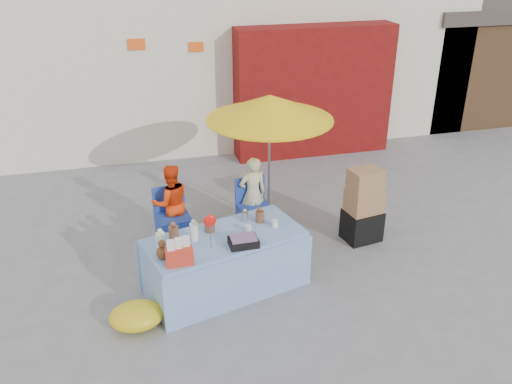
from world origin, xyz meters
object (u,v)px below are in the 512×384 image
object	(u,v)px
market_table	(225,262)
chair_left	(174,227)
umbrella	(270,108)
box_stack	(363,208)
chair_right	(255,217)
vendor_beige	(253,194)
vendor_orange	(171,203)

from	to	relation	value
market_table	chair_left	xyz separation A→B (m)	(-0.51, 1.32, -0.15)
umbrella	box_stack	distance (m)	2.03
umbrella	box_stack	bearing A→B (deg)	-36.67
market_table	chair_right	xyz separation A→B (m)	(0.74, 1.32, -0.15)
market_table	vendor_beige	world-z (taller)	market_table
chair_right	box_stack	xyz separation A→B (m)	(1.51, -0.61, 0.28)
vendor_orange	vendor_beige	bearing A→B (deg)	172.58
vendor_beige	box_stack	xyz separation A→B (m)	(1.51, -0.75, -0.06)
chair_left	market_table	bearing A→B (deg)	-76.24
vendor_orange	vendor_beige	world-z (taller)	vendor_orange
chair_left	vendor_beige	bearing A→B (deg)	-1.29
chair_left	chair_right	size ratio (longest dim) A/B	1.00
market_table	umbrella	distance (m)	2.43
vendor_orange	umbrella	bearing A→B (deg)	178.11
market_table	chair_right	size ratio (longest dim) A/B	2.60
vendor_orange	vendor_beige	size ratio (longest dim) A/B	1.00
chair_right	vendor_beige	xyz separation A→B (m)	(0.00, 0.13, 0.34)
market_table	vendor_beige	size ratio (longest dim) A/B	1.85
vendor_orange	market_table	bearing A→B (deg)	101.89
vendor_orange	umbrella	xyz separation A→B (m)	(1.55, 0.15, 1.29)
box_stack	vendor_orange	bearing A→B (deg)	164.81
market_table	box_stack	bearing A→B (deg)	2.59
vendor_beige	vendor_orange	bearing A→B (deg)	-7.42
market_table	chair_right	bearing A→B (deg)	45.93
chair_right	vendor_beige	distance (m)	0.37
chair_left	box_stack	size ratio (longest dim) A/B	0.73
vendor_orange	box_stack	size ratio (longest dim) A/B	1.04
chair_left	vendor_orange	world-z (taller)	vendor_orange
market_table	box_stack	distance (m)	2.36
market_table	chair_right	world-z (taller)	market_table
market_table	box_stack	world-z (taller)	market_table
box_stack	chair_right	bearing A→B (deg)	157.85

